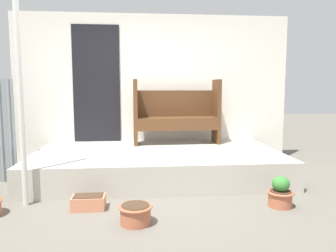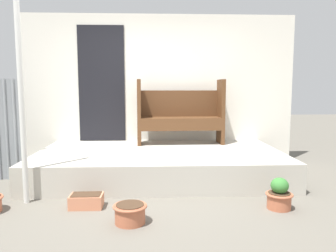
# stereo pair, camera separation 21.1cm
# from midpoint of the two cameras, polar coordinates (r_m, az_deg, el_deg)

# --- Properties ---
(ground_plane) EXTENTS (24.00, 24.00, 0.00)m
(ground_plane) POSITION_cam_midpoint_polar(r_m,az_deg,el_deg) (4.08, -2.06, -12.42)
(ground_plane) COLOR #666056
(porch_slab) EXTENTS (3.61, 1.96, 0.39)m
(porch_slab) POSITION_cam_midpoint_polar(r_m,az_deg,el_deg) (4.97, -0.26, -6.55)
(porch_slab) COLOR #B7B2A5
(porch_slab) RESTS_ON ground_plane
(house_wall) EXTENTS (4.81, 0.08, 2.60)m
(house_wall) POSITION_cam_midpoint_polar(r_m,az_deg,el_deg) (5.84, -1.05, 6.41)
(house_wall) COLOR white
(house_wall) RESTS_ON ground_plane
(support_post) EXTENTS (0.06, 0.06, 2.41)m
(support_post) POSITION_cam_midpoint_polar(r_m,az_deg,el_deg) (4.00, -22.82, 4.28)
(support_post) COLOR silver
(support_post) RESTS_ON ground_plane
(bench) EXTENTS (1.45, 0.44, 1.08)m
(bench) POSITION_cam_midpoint_polar(r_m,az_deg,el_deg) (5.52, 3.23, 2.43)
(bench) COLOR #54331C
(bench) RESTS_ON porch_slab
(flower_pot_middle) EXTENTS (0.34, 0.34, 0.19)m
(flower_pot_middle) POSITION_cam_midpoint_polar(r_m,az_deg,el_deg) (3.35, -4.78, -14.82)
(flower_pot_middle) COLOR #B26042
(flower_pot_middle) RESTS_ON ground_plane
(flower_pot_right) EXTENTS (0.30, 0.30, 0.35)m
(flower_pot_right) POSITION_cam_midpoint_polar(r_m,az_deg,el_deg) (3.93, 20.31, -11.26)
(flower_pot_right) COLOR #B26042
(flower_pot_right) RESTS_ON ground_plane
(planter_box_rect) EXTENTS (0.36, 0.23, 0.16)m
(planter_box_rect) POSITION_cam_midpoint_polar(r_m,az_deg,el_deg) (3.84, -12.46, -12.62)
(planter_box_rect) COLOR tan
(planter_box_rect) RESTS_ON ground_plane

